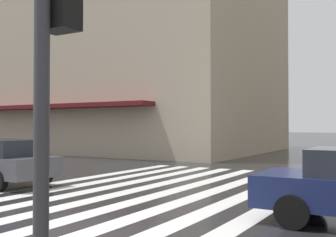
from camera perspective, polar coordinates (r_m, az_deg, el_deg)
The scene contains 4 objects.
ground_plane at distance 7.78m, azimuth -10.84°, elevation -14.62°, with size 220.00×220.00×0.00m, color black.
zebra_crossing at distance 11.65m, azimuth -2.13°, elevation -10.05°, with size 13.00×7.50×0.01m.
haussmann_block_mid at distance 32.84m, azimuth -5.91°, elevation 12.64°, with size 16.08×21.36×19.58m.
traffic_signal_post at distance 3.39m, azimuth -15.63°, elevation 10.82°, with size 0.44×0.30×3.29m.
Camera 1 is at (-5.66, -5.01, 1.83)m, focal length 43.63 mm.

